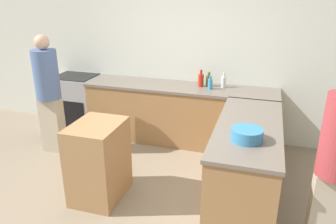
# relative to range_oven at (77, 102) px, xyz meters

# --- Properties ---
(ground_plane) EXTENTS (14.00, 14.00, 0.00)m
(ground_plane) POSITION_rel_range_oven_xyz_m (1.81, -1.72, -0.45)
(ground_plane) COLOR gray
(wall_back) EXTENTS (8.00, 0.06, 2.70)m
(wall_back) POSITION_rel_range_oven_xyz_m (1.81, 0.33, 0.90)
(wall_back) COLOR silver
(wall_back) RESTS_ON ground_plane
(counter_back) EXTENTS (2.90, 0.67, 0.90)m
(counter_back) POSITION_rel_range_oven_xyz_m (1.81, -0.02, -0.00)
(counter_back) COLOR olive
(counter_back) RESTS_ON ground_plane
(counter_peninsula) EXTENTS (0.69, 1.84, 0.90)m
(counter_peninsula) POSITION_rel_range_oven_xyz_m (2.92, -1.24, -0.00)
(counter_peninsula) COLOR olive
(counter_peninsula) RESTS_ON ground_plane
(range_oven) EXTENTS (0.72, 0.61, 0.91)m
(range_oven) POSITION_rel_range_oven_xyz_m (0.00, 0.00, 0.00)
(range_oven) COLOR #99999E
(range_oven) RESTS_ON ground_plane
(island_table) EXTENTS (0.52, 0.66, 0.90)m
(island_table) POSITION_rel_range_oven_xyz_m (1.33, -1.72, -0.00)
(island_table) COLOR #997047
(island_table) RESTS_ON ground_plane
(mixing_bowl) EXTENTS (0.30, 0.30, 0.12)m
(mixing_bowl) POSITION_rel_range_oven_xyz_m (2.92, -1.64, 0.51)
(mixing_bowl) COLOR teal
(mixing_bowl) RESTS_ON counter_peninsula
(dish_soap_bottle) EXTENTS (0.07, 0.07, 0.20)m
(dish_soap_bottle) POSITION_rel_range_oven_xyz_m (2.27, -0.05, 0.52)
(dish_soap_bottle) COLOR #338CBF
(dish_soap_bottle) RESTS_ON counter_back
(olive_oil_bottle) EXTENTS (0.08, 0.08, 0.21)m
(olive_oil_bottle) POSITION_rel_range_oven_xyz_m (2.22, 0.10, 0.53)
(olive_oil_bottle) COLOR #475B1E
(olive_oil_bottle) RESTS_ON counter_back
(hot_sauce_bottle) EXTENTS (0.08, 0.08, 0.25)m
(hot_sauce_bottle) POSITION_rel_range_oven_xyz_m (2.11, 0.05, 0.55)
(hot_sauce_bottle) COLOR red
(hot_sauce_bottle) RESTS_ON counter_back
(vinegar_bottle_clear) EXTENTS (0.07, 0.07, 0.22)m
(vinegar_bottle_clear) POSITION_rel_range_oven_xyz_m (2.44, 0.11, 0.53)
(vinegar_bottle_clear) COLOR silver
(vinegar_bottle_clear) RESTS_ON counter_back
(person_by_range) EXTENTS (0.34, 0.34, 1.70)m
(person_by_range) POSITION_rel_range_oven_xyz_m (0.13, -0.88, 0.47)
(person_by_range) COLOR #ADA38E
(person_by_range) RESTS_ON ground_plane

